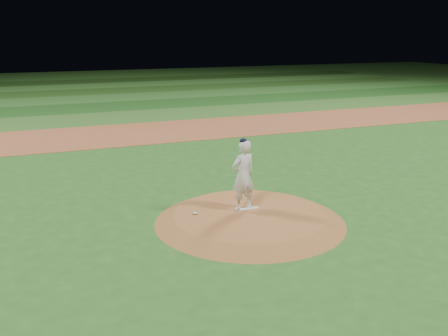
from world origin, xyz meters
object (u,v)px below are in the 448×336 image
(pitchers_mound, at_px, (250,217))
(pitching_rubber, at_px, (248,209))
(rosin_bag, at_px, (195,213))
(pitcher_on_mound, at_px, (243,175))

(pitchers_mound, distance_m, pitching_rubber, 0.38)
(rosin_bag, height_order, pitcher_on_mound, pitcher_on_mound)
(rosin_bag, bearing_deg, pitcher_on_mound, -4.71)
(pitchers_mound, relative_size, pitching_rubber, 8.76)
(pitcher_on_mound, bearing_deg, pitchers_mound, -83.97)
(rosin_bag, bearing_deg, pitching_rubber, -6.71)
(pitching_rubber, relative_size, rosin_bag, 4.78)
(rosin_bag, xyz_separation_m, pitcher_on_mound, (1.45, -0.12, 1.02))
(rosin_bag, distance_m, pitcher_on_mound, 1.77)
(rosin_bag, relative_size, pitcher_on_mound, 0.06)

